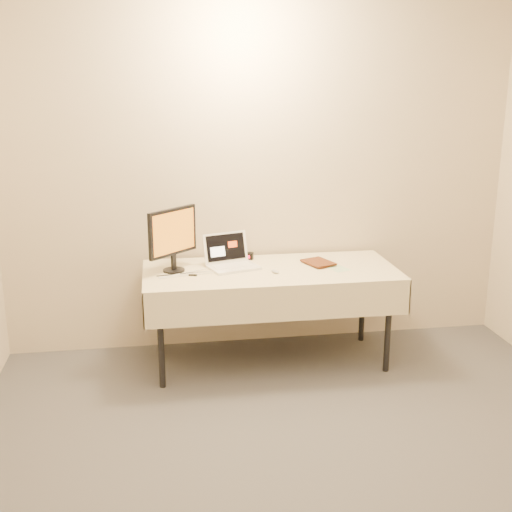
{
  "coord_description": "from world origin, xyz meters",
  "views": [
    {
      "loc": [
        -0.81,
        -2.4,
        2.09
      ],
      "look_at": [
        -0.12,
        1.99,
        0.86
      ],
      "focal_mm": 45.0,
      "sensor_mm": 36.0,
      "label": 1
    }
  ],
  "objects": [
    {
      "name": "laptop",
      "position": [
        -0.28,
        2.16,
        0.8
      ],
      "size": [
        0.42,
        0.39,
        0.24
      ],
      "rotation": [
        0.0,
        0.0,
        0.3
      ],
      "color": "white",
      "rests_on": "table"
    },
    {
      "name": "back_wall",
      "position": [
        0.0,
        2.5,
        1.35
      ],
      "size": [
        4.0,
        0.1,
        2.7
      ],
      "primitive_type": "cube",
      "color": "beige",
      "rests_on": "ground"
    },
    {
      "name": "clicker",
      "position": [
        0.02,
        1.95,
        0.75
      ],
      "size": [
        0.07,
        0.09,
        0.02
      ],
      "primitive_type": "ellipsoid",
      "rotation": [
        0.0,
        0.0,
        0.37
      ],
      "color": "#B3B3B5",
      "rests_on": "table"
    },
    {
      "name": "alarm_clock",
      "position": [
        -0.15,
        2.35,
        0.76
      ],
      "size": [
        0.14,
        0.1,
        0.05
      ],
      "rotation": [
        0.0,
        0.0,
        -0.36
      ],
      "color": "black",
      "rests_on": "table"
    },
    {
      "name": "paper_form",
      "position": [
        0.47,
        2.05,
        0.74
      ],
      "size": [
        0.22,
        0.33,
        0.0
      ],
      "primitive_type": "cube",
      "rotation": [
        0.0,
        0.0,
        0.34
      ],
      "color": "#B1D7AB",
      "rests_on": "table"
    },
    {
      "name": "usb_dongle",
      "position": [
        -0.58,
        1.97,
        0.74
      ],
      "size": [
        0.06,
        0.03,
        0.01
      ],
      "primitive_type": "cube",
      "rotation": [
        0.0,
        0.0,
        -0.26
      ],
      "color": "black",
      "rests_on": "table"
    },
    {
      "name": "table",
      "position": [
        0.0,
        2.05,
        0.68
      ],
      "size": [
        1.86,
        0.81,
        0.74
      ],
      "color": "black",
      "rests_on": "ground"
    },
    {
      "name": "book",
      "position": [
        0.3,
        2.09,
        0.86
      ],
      "size": [
        0.17,
        0.09,
        0.24
      ],
      "primitive_type": "imported",
      "rotation": [
        0.0,
        0.0,
        0.37
      ],
      "color": "brown",
      "rests_on": "table"
    },
    {
      "name": "monitor",
      "position": [
        -0.7,
        2.11,
        1.01
      ],
      "size": [
        0.35,
        0.33,
        0.46
      ],
      "rotation": [
        0.0,
        0.0,
        0.75
      ],
      "color": "black",
      "rests_on": "table"
    }
  ]
}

